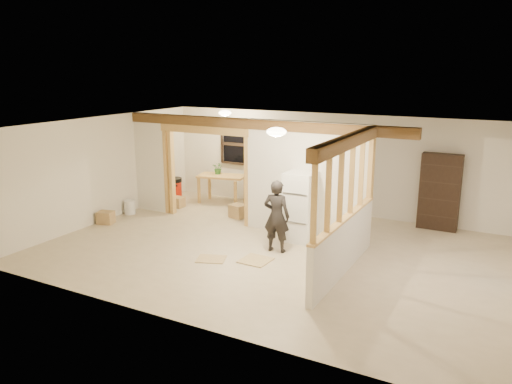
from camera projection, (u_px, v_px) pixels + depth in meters
The scene contains 28 objects.
floor at pixel (273, 251), 10.08m from camera, with size 9.00×6.50×0.01m, color #C5B392.
ceiling at pixel (274, 127), 9.47m from camera, with size 9.00×6.50×0.01m, color white.
wall_back at pixel (330, 163), 12.55m from camera, with size 9.00×0.01×2.50m, color silver.
wall_front at pixel (171, 240), 6.99m from camera, with size 9.00×0.01×2.50m, color silver.
wall_left at pixel (103, 169), 11.83m from camera, with size 0.01×6.50×2.50m, color silver.
partition_left_stub at pixel (151, 163), 12.65m from camera, with size 0.90×0.12×2.50m, color silver.
partition_center at pixel (306, 180), 10.71m from camera, with size 2.80×0.12×2.50m, color silver.
doorway_frame at pixel (205, 175), 11.93m from camera, with size 2.46×0.14×2.20m, color tan.
header_beam_back at pixel (257, 124), 10.98m from camera, with size 7.00×0.18×0.22m, color brown.
header_beam_right at pixel (348, 142), 8.42m from camera, with size 0.18×3.30×0.22m, color brown.
pony_wall at pixel (343, 246), 8.88m from camera, with size 0.12×3.20×1.00m, color silver.
stud_partition at pixel (346, 183), 8.60m from camera, with size 0.14×3.20×1.32m, color tan.
window_back at pixel (239, 145), 13.60m from camera, with size 1.12×0.10×1.10m, color black.
ceiling_dome_main at pixel (276, 132), 8.91m from camera, with size 0.36×0.36×0.16m, color #FFEABF.
ceiling_dome_util at pixel (225, 113), 12.58m from camera, with size 0.32×0.32×0.14m, color #FFEABF.
hanging_bulb at pixel (228, 129), 11.83m from camera, with size 0.07×0.07×0.07m, color #FFD88C.
refrigerator at pixel (300, 207), 10.52m from camera, with size 0.61×0.59×1.48m, color white.
woman at pixel (277, 216), 9.88m from camera, with size 0.54×0.35×1.47m, color black.
work_table at pixel (222, 189), 13.47m from camera, with size 1.25×0.63×0.79m, color tan.
potted_plant at pixel (218, 168), 13.47m from camera, with size 0.30×0.26×0.33m, color #1D5220.
shop_vac at pixel (174, 189), 13.89m from camera, with size 0.48×0.48×0.62m, color #A31807.
bookshelf at pixel (440, 192), 11.23m from camera, with size 0.87×0.29×1.74m, color black.
bucket at pixel (130, 207), 12.56m from camera, with size 0.28×0.28×0.35m, color white.
box_util_a at pixel (238, 211), 12.28m from camera, with size 0.38×0.32×0.32m, color #A98552.
box_util_b at pixel (178, 202), 13.17m from camera, with size 0.29×0.29×0.27m, color #A98552.
box_front at pixel (106, 218), 11.80m from camera, with size 0.36×0.29×0.29m, color #A98552.
floor_panel_near at pixel (256, 260), 9.55m from camera, with size 0.55×0.55×0.02m, color tan.
floor_panel_far at pixel (211, 259), 9.61m from camera, with size 0.54×0.43×0.02m, color tan.
Camera 1 is at (4.17, -8.53, 3.60)m, focal length 35.00 mm.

